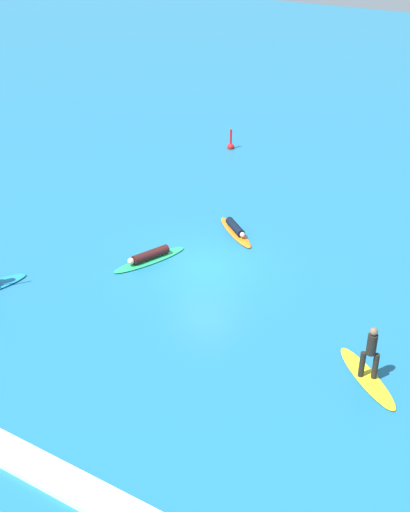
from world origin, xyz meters
name	(u,v)px	position (x,y,z in m)	size (l,w,h in m)	color
ground_plane	(205,267)	(0.00, 0.00, 0.00)	(120.00, 120.00, 0.00)	#1E6B93
surfer_on_yellow_board	(368,367)	(7.56, -3.15, 0.44)	(2.73, 2.51, 1.86)	yellow
surfer_on_orange_board	(235,230)	(-0.37, 3.10, 0.16)	(2.69, 2.31, 0.44)	orange
surfer_on_green_board	(149,257)	(-2.12, -0.69, 0.16)	(1.79, 3.28, 0.44)	#23B266
marker_buoy	(231,145)	(-5.50, 11.89, 0.19)	(0.39, 0.39, 1.20)	red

